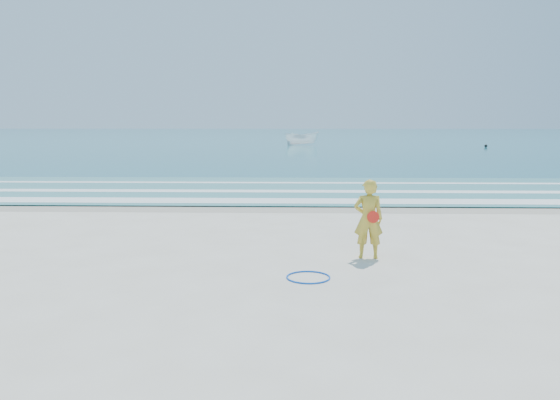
{
  "coord_description": "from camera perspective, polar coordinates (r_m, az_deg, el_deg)",
  "views": [
    {
      "loc": [
        0.34,
        -10.51,
        3.11
      ],
      "look_at": [
        -0.07,
        4.0,
        1.0
      ],
      "focal_mm": 35.0,
      "sensor_mm": 36.0,
      "label": 1
    }
  ],
  "objects": [
    {
      "name": "wet_sand",
      "position": [
        19.76,
        0.61,
        -0.78
      ],
      "size": [
        400.0,
        2.4,
        0.0
      ],
      "primitive_type": "cube",
      "color": "#B2A893",
      "rests_on": "ground"
    },
    {
      "name": "foam_far",
      "position": [
        27.19,
        0.9,
        1.82
      ],
      "size": [
        400.0,
        0.6,
        0.01
      ],
      "primitive_type": "cube",
      "color": "white",
      "rests_on": "shallow"
    },
    {
      "name": "buoy",
      "position": [
        68.12,
        20.71,
        5.31
      ],
      "size": [
        0.35,
        0.35,
        0.35
      ],
      "primitive_type": "sphere",
      "color": "black",
      "rests_on": "ocean"
    },
    {
      "name": "boat",
      "position": [
        70.33,
        2.3,
        6.45
      ],
      "size": [
        4.46,
        1.94,
        1.68
      ],
      "primitive_type": "imported",
      "rotation": [
        0.0,
        0.0,
        1.64
      ],
      "color": "white",
      "rests_on": "ocean"
    },
    {
      "name": "foam_mid",
      "position": [
        23.91,
        0.79,
        0.93
      ],
      "size": [
        400.0,
        0.9,
        0.01
      ],
      "primitive_type": "cube",
      "color": "white",
      "rests_on": "shallow"
    },
    {
      "name": "foam_near",
      "position": [
        21.04,
        0.68,
        -0.08
      ],
      "size": [
        400.0,
        1.4,
        0.01
      ],
      "primitive_type": "cube",
      "color": "white",
      "rests_on": "shallow"
    },
    {
      "name": "hoop",
      "position": [
        11.02,
        2.98,
        -8.06
      ],
      "size": [
        1.09,
        1.09,
        0.03
      ],
      "primitive_type": "torus",
      "rotation": [
        0.0,
        0.0,
        -0.26
      ],
      "color": "blue",
      "rests_on": "ground"
    },
    {
      "name": "ground",
      "position": [
        10.97,
        -0.24,
        -8.21
      ],
      "size": [
        400.0,
        400.0,
        0.0
      ],
      "primitive_type": "plane",
      "color": "silver",
      "rests_on": "ground"
    },
    {
      "name": "shallow",
      "position": [
        24.71,
        0.82,
        1.15
      ],
      "size": [
        400.0,
        10.0,
        0.01
      ],
      "primitive_type": "cube",
      "color": "#59B7AD",
      "rests_on": "ocean"
    },
    {
      "name": "ocean",
      "position": [
        115.55,
        1.47,
        6.74
      ],
      "size": [
        400.0,
        190.0,
        0.04
      ],
      "primitive_type": "cube",
      "color": "#19727F",
      "rests_on": "ground"
    },
    {
      "name": "woman",
      "position": [
        12.53,
        9.23,
        -1.97
      ],
      "size": [
        0.68,
        0.46,
        1.81
      ],
      "color": "gold",
      "rests_on": "ground"
    }
  ]
}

